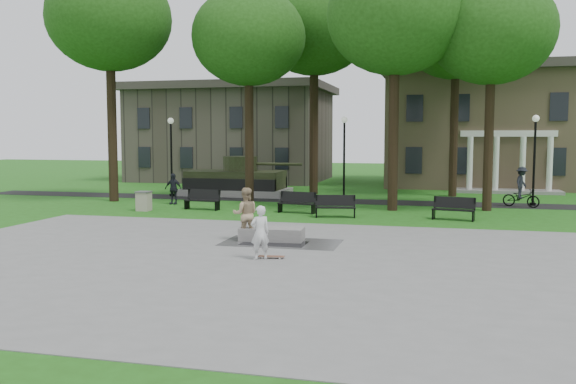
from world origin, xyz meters
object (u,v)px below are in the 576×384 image
object	(u,v)px
cyclist	(521,191)
park_bench_0	(203,199)
trash_bin	(144,201)
concrete_block	(272,234)
friend_watching	(246,214)
skateboarder	(260,233)

from	to	relation	value
cyclist	park_bench_0	world-z (taller)	cyclist
cyclist	park_bench_0	size ratio (longest dim) A/B	1.13
cyclist	trash_bin	bearing A→B (deg)	133.41
park_bench_0	trash_bin	world-z (taller)	park_bench_0
concrete_block	trash_bin	bearing A→B (deg)	141.18
cyclist	park_bench_0	bearing A→B (deg)	132.39
cyclist	trash_bin	xyz separation A→B (m)	(-18.10, -6.11, -0.37)
concrete_block	park_bench_0	bearing A→B (deg)	126.12
concrete_block	friend_watching	size ratio (longest dim) A/B	1.19
concrete_block	trash_bin	xyz separation A→B (m)	(-8.37, 6.74, 0.24)
friend_watching	park_bench_0	world-z (taller)	friend_watching
trash_bin	cyclist	bearing A→B (deg)	18.67
skateboarder	cyclist	world-z (taller)	cyclist
skateboarder	friend_watching	xyz separation A→B (m)	(-1.43, 3.04, 0.12)
park_bench_0	friend_watching	bearing A→B (deg)	-52.51
park_bench_0	skateboarder	bearing A→B (deg)	-53.99
skateboarder	friend_watching	size ratio (longest dim) A/B	0.87
skateboarder	friend_watching	bearing A→B (deg)	-99.71
friend_watching	cyclist	world-z (taller)	cyclist
friend_watching	park_bench_0	bearing A→B (deg)	-76.54
trash_bin	friend_watching	bearing A→B (deg)	-42.97
trash_bin	park_bench_0	bearing A→B (deg)	24.50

